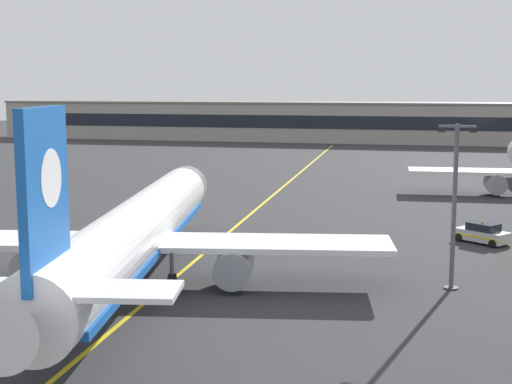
% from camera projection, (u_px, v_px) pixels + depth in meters
% --- Properties ---
extents(ground_plane, '(400.00, 400.00, 0.00)m').
position_uv_depth(ground_plane, '(86.00, 334.00, 37.28)').
color(ground_plane, '#2D2D30').
extents(taxiway_centreline, '(6.79, 179.89, 0.01)m').
position_uv_depth(taxiway_centreline, '(237.00, 225.00, 66.16)').
color(taxiway_centreline, yellow).
rests_on(taxiway_centreline, ground).
extents(airliner_foreground, '(32.35, 41.35, 11.65)m').
position_uv_depth(airliner_foreground, '(135.00, 233.00, 45.75)').
color(airliner_foreground, white).
rests_on(airliner_foreground, ground).
extents(apron_lamp_post, '(2.24, 0.90, 10.19)m').
position_uv_depth(apron_lamp_post, '(454.00, 203.00, 44.79)').
color(apron_lamp_post, '#515156').
rests_on(apron_lamp_post, ground).
extents(service_car_fourth, '(4.43, 3.97, 1.79)m').
position_uv_depth(service_car_fourth, '(482.00, 234.00, 58.57)').
color(service_car_fourth, '#B7B7BC').
rests_on(service_car_fourth, ground).
extents(safety_cone_by_nose_gear, '(0.44, 0.44, 0.55)m').
position_uv_depth(safety_cone_by_nose_gear, '(208.00, 233.00, 61.28)').
color(safety_cone_by_nose_gear, orange).
rests_on(safety_cone_by_nose_gear, ground).
extents(terminal_building, '(169.04, 12.40, 8.74)m').
position_uv_depth(terminal_building, '(365.00, 122.00, 161.23)').
color(terminal_building, '#9E998E').
rests_on(terminal_building, ground).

